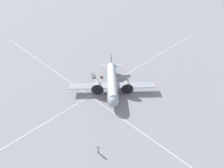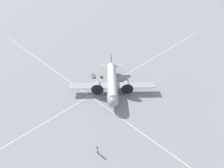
{
  "view_description": "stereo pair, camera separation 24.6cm",
  "coord_description": "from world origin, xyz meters",
  "px_view_note": "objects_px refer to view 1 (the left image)",
  "views": [
    {
      "loc": [
        -27.46,
        -26.82,
        30.1
      ],
      "look_at": [
        0.0,
        0.0,
        1.81
      ],
      "focal_mm": 28.0,
      "sensor_mm": 36.0,
      "label": 1
    },
    {
      "loc": [
        -27.29,
        -27.0,
        30.1
      ],
      "look_at": [
        0.0,
        0.0,
        1.81
      ],
      "focal_mm": 28.0,
      "sensor_mm": 36.0,
      "label": 2
    }
  ],
  "objects_px": {
    "crew_foreground": "(98,149)",
    "suitcase_upright_spare": "(102,77)",
    "traffic_cone": "(104,99)",
    "airliner_main": "(112,83)",
    "baggage_cart": "(93,76)",
    "suitcase_near_door": "(101,77)"
  },
  "relations": [
    {
      "from": "baggage_cart",
      "to": "suitcase_upright_spare",
      "type": "bearing_deg",
      "value": 62.91
    },
    {
      "from": "crew_foreground",
      "to": "traffic_cone",
      "type": "relative_size",
      "value": 3.53
    },
    {
      "from": "suitcase_near_door",
      "to": "traffic_cone",
      "type": "bearing_deg",
      "value": -128.41
    },
    {
      "from": "suitcase_upright_spare",
      "to": "traffic_cone",
      "type": "bearing_deg",
      "value": -130.62
    },
    {
      "from": "baggage_cart",
      "to": "airliner_main",
      "type": "bearing_deg",
      "value": 28.16
    },
    {
      "from": "suitcase_near_door",
      "to": "suitcase_upright_spare",
      "type": "bearing_deg",
      "value": -48.17
    },
    {
      "from": "crew_foreground",
      "to": "baggage_cart",
      "type": "height_order",
      "value": "crew_foreground"
    },
    {
      "from": "baggage_cart",
      "to": "traffic_cone",
      "type": "relative_size",
      "value": 4.34
    },
    {
      "from": "suitcase_near_door",
      "to": "crew_foreground",
      "type": "bearing_deg",
      "value": -133.8
    },
    {
      "from": "airliner_main",
      "to": "crew_foreground",
      "type": "bearing_deg",
      "value": -9.67
    },
    {
      "from": "baggage_cart",
      "to": "traffic_cone",
      "type": "bearing_deg",
      "value": 6.76
    },
    {
      "from": "airliner_main",
      "to": "suitcase_near_door",
      "type": "bearing_deg",
      "value": -152.72
    },
    {
      "from": "crew_foreground",
      "to": "baggage_cart",
      "type": "distance_m",
      "value": 26.19
    },
    {
      "from": "suitcase_upright_spare",
      "to": "baggage_cart",
      "type": "distance_m",
      "value": 2.88
    },
    {
      "from": "airliner_main",
      "to": "crew_foreground",
      "type": "xyz_separation_m",
      "value": [
        -15.5,
        -11.51,
        -1.46
      ]
    },
    {
      "from": "crew_foreground",
      "to": "traffic_cone",
      "type": "bearing_deg",
      "value": -32.15
    },
    {
      "from": "airliner_main",
      "to": "suitcase_upright_spare",
      "type": "height_order",
      "value": "airliner_main"
    },
    {
      "from": "airliner_main",
      "to": "baggage_cart",
      "type": "xyz_separation_m",
      "value": [
        0.83,
        8.95,
        -2.37
      ]
    },
    {
      "from": "traffic_cone",
      "to": "airliner_main",
      "type": "bearing_deg",
      "value": 14.66
    },
    {
      "from": "crew_foreground",
      "to": "suitcase_upright_spare",
      "type": "distance_m",
      "value": 25.25
    },
    {
      "from": "suitcase_near_door",
      "to": "suitcase_upright_spare",
      "type": "distance_m",
      "value": 0.39
    },
    {
      "from": "crew_foreground",
      "to": "baggage_cart",
      "type": "xyz_separation_m",
      "value": [
        16.33,
        20.45,
        -0.91
      ]
    }
  ]
}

